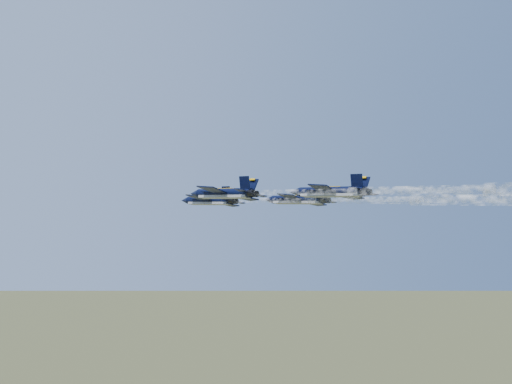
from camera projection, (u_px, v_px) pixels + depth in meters
name	position (u px, v px, depth m)	size (l,w,h in m)	color
jet_lead	(208.00, 201.00, 110.86)	(11.74, 16.05, 3.63)	black
jet_left	(223.00, 194.00, 94.18)	(11.74, 16.05, 3.63)	black
jet_right	(296.00, 200.00, 108.47)	(11.74, 16.05, 3.63)	black
jet_slot	(329.00, 192.00, 91.17)	(11.74, 16.05, 3.63)	black
smoke_trail_lead	(498.00, 180.00, 73.09)	(26.89, 70.46, 2.22)	white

